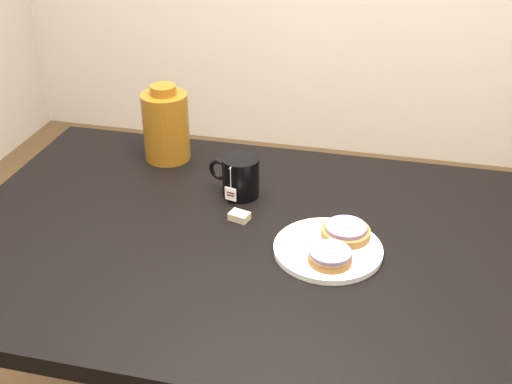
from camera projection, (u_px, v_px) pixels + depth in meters
table at (262, 268)px, 1.46m from camera, size 1.40×0.90×0.75m
plate at (328, 248)px, 1.37m from camera, size 0.23×0.23×0.02m
bagel_back at (346, 231)px, 1.40m from camera, size 0.15×0.15×0.03m
bagel_front at (330, 256)px, 1.32m from camera, size 0.12×0.12×0.03m
mug at (240, 176)px, 1.56m from camera, size 0.14×0.11×0.10m
teabag_pouch at (239, 216)px, 1.48m from camera, size 0.05×0.04×0.02m
bagel_package at (166, 125)px, 1.71m from camera, size 0.13×0.13×0.21m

